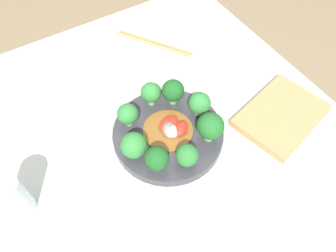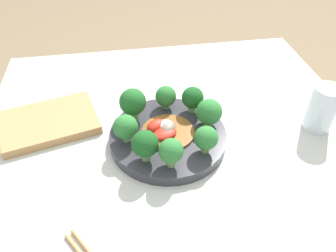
# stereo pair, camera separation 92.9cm
# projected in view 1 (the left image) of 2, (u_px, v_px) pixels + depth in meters

# --- Properties ---
(ground_plane) EXTENTS (8.00, 8.00, 0.00)m
(ground_plane) POSITION_uv_depth(u_px,v_px,m) (160.00, 234.00, 1.40)
(ground_plane) COLOR #7F6B4C
(table) EXTENTS (0.87, 0.91, 0.77)m
(table) POSITION_uv_depth(u_px,v_px,m) (158.00, 198.00, 1.08)
(table) COLOR #B7BCAD
(table) RESTS_ON ground_plane
(plate) EXTENTS (0.25, 0.25, 0.02)m
(plate) POSITION_uv_depth(u_px,v_px,m) (168.00, 134.00, 0.75)
(plate) COLOR #333338
(plate) RESTS_ON table
(broccoli_northeast) EXTENTS (0.05, 0.05, 0.07)m
(broccoli_northeast) POSITION_uv_depth(u_px,v_px,m) (173.00, 91.00, 0.76)
(broccoli_northeast) COLOR #70A356
(broccoli_northeast) RESTS_ON plate
(broccoli_northwest) EXTENTS (0.05, 0.05, 0.06)m
(broccoli_northwest) POSITION_uv_depth(u_px,v_px,m) (128.00, 114.00, 0.72)
(broccoli_northwest) COLOR #70A356
(broccoli_northwest) RESTS_ON plate
(broccoli_southeast) EXTENTS (0.06, 0.06, 0.07)m
(broccoli_southeast) POSITION_uv_depth(u_px,v_px,m) (210.00, 126.00, 0.69)
(broccoli_southeast) COLOR #7AAD5B
(broccoli_southeast) RESTS_ON plate
(broccoli_south) EXTENTS (0.05, 0.05, 0.06)m
(broccoli_south) POSITION_uv_depth(u_px,v_px,m) (187.00, 155.00, 0.67)
(broccoli_south) COLOR #70A356
(broccoli_south) RESTS_ON plate
(broccoli_north) EXTENTS (0.05, 0.05, 0.06)m
(broccoli_north) POSITION_uv_depth(u_px,v_px,m) (151.00, 93.00, 0.76)
(broccoli_north) COLOR #7AAD5B
(broccoli_north) RESTS_ON plate
(broccoli_southwest) EXTENTS (0.05, 0.05, 0.06)m
(broccoli_southwest) POSITION_uv_depth(u_px,v_px,m) (157.00, 158.00, 0.66)
(broccoli_southwest) COLOR #7AAD5B
(broccoli_southwest) RESTS_ON plate
(broccoli_east) EXTENTS (0.05, 0.05, 0.06)m
(broccoli_east) POSITION_uv_depth(u_px,v_px,m) (200.00, 103.00, 0.74)
(broccoli_east) COLOR #89B76B
(broccoli_east) RESTS_ON plate
(broccoli_west) EXTENTS (0.06, 0.06, 0.06)m
(broccoli_west) POSITION_uv_depth(u_px,v_px,m) (134.00, 145.00, 0.68)
(broccoli_west) COLOR #89B76B
(broccoli_west) RESTS_ON plate
(stirfry_center) EXTENTS (0.11, 0.11, 0.02)m
(stirfry_center) POSITION_uv_depth(u_px,v_px,m) (171.00, 129.00, 0.73)
(stirfry_center) COLOR brown
(stirfry_center) RESTS_ON plate
(drinking_glass) EXTENTS (0.06, 0.06, 0.11)m
(drinking_glass) POSITION_uv_depth(u_px,v_px,m) (11.00, 198.00, 0.62)
(drinking_glass) COLOR silver
(drinking_glass) RESTS_ON table
(chopsticks) EXTENTS (0.15, 0.21, 0.01)m
(chopsticks) POSITION_uv_depth(u_px,v_px,m) (154.00, 43.00, 0.94)
(chopsticks) COLOR #AD7F4C
(chopsticks) RESTS_ON table
(cutting_board) EXTENTS (0.24, 0.20, 0.02)m
(cutting_board) POSITION_uv_depth(u_px,v_px,m) (281.00, 115.00, 0.78)
(cutting_board) COLOR #AD7F4C
(cutting_board) RESTS_ON table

